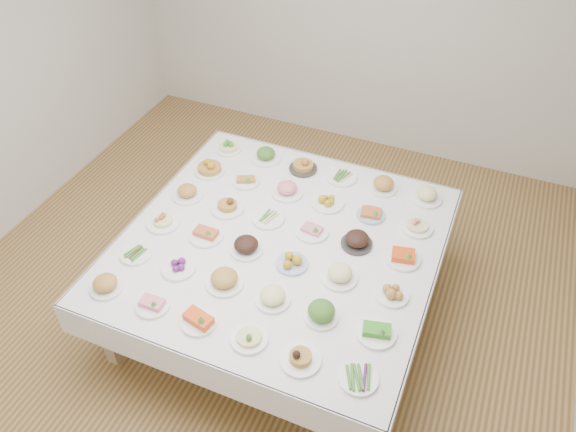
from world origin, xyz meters
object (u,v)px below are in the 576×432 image
at_px(dish_0, 105,283).
at_px(display_table, 280,248).
at_px(dish_18, 187,191).
at_px(dish_35, 427,194).

bearing_deg(dish_0, display_table, 44.45).
bearing_deg(dish_0, dish_18, 89.82).
height_order(dish_0, dish_35, dish_35).
height_order(dish_0, dish_18, same).
relative_size(display_table, dish_18, 9.52).
xyz_separation_m(dish_18, dish_35, (1.77, 0.71, 0.01)).
relative_size(dish_0, dish_18, 0.92).
bearing_deg(dish_35, dish_18, -158.20).
xyz_separation_m(dish_0, dish_18, (0.00, 1.06, -0.00)).
height_order(display_table, dish_35, dish_35).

